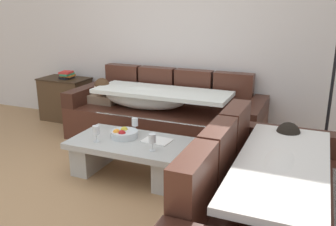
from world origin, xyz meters
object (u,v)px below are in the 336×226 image
(wine_glass_far_back, at_px, (135,123))
(book_stack_on_cabinet, at_px, (67,75))
(open_magazine, at_px, (157,140))
(fruit_bowl, at_px, (124,134))
(wine_glass_near_right, at_px, (152,139))
(wine_glass_near_left, at_px, (96,131))
(side_cabinet, at_px, (66,99))
(couch_near_window, at_px, (265,203))
(couch_along_wall, at_px, (162,115))
(coffee_table, at_px, (130,153))
(floor_lamp, at_px, (329,65))

(wine_glass_far_back, distance_m, book_stack_on_cabinet, 2.00)
(open_magazine, relative_size, book_stack_on_cabinet, 1.26)
(fruit_bowl, relative_size, open_magazine, 1.00)
(wine_glass_near_right, bearing_deg, wine_glass_near_left, -179.30)
(open_magazine, distance_m, book_stack_on_cabinet, 2.35)
(open_magazine, height_order, side_cabinet, side_cabinet)
(book_stack_on_cabinet, bearing_deg, couch_near_window, -30.89)
(wine_glass_near_right, bearing_deg, couch_along_wall, 109.90)
(coffee_table, bearing_deg, book_stack_on_cabinet, 143.62)
(side_cabinet, bearing_deg, couch_near_window, -30.44)
(wine_glass_near_left, relative_size, open_magazine, 0.59)
(couch_along_wall, xyz_separation_m, side_cabinet, (-1.69, 0.22, -0.01))
(fruit_bowl, distance_m, floor_lamp, 2.18)
(fruit_bowl, bearing_deg, floor_lamp, 25.07)
(wine_glass_far_back, height_order, book_stack_on_cabinet, book_stack_on_cabinet)
(wine_glass_near_left, distance_m, floor_lamp, 2.42)
(fruit_bowl, distance_m, wine_glass_far_back, 0.19)
(fruit_bowl, bearing_deg, wine_glass_near_right, -25.39)
(wine_glass_near_right, xyz_separation_m, book_stack_on_cabinet, (-2.06, 1.43, 0.20))
(fruit_bowl, height_order, open_magazine, fruit_bowl)
(couch_along_wall, xyz_separation_m, open_magazine, (0.38, -0.96, 0.06))
(couch_along_wall, xyz_separation_m, coffee_table, (0.12, -1.06, -0.09))
(wine_glass_near_right, xyz_separation_m, floor_lamp, (1.45, 1.08, 0.62))
(wine_glass_near_left, xyz_separation_m, side_cabinet, (-1.51, 1.44, -0.17))
(wine_glass_near_left, height_order, wine_glass_far_back, same)
(floor_lamp, bearing_deg, wine_glass_far_back, -158.82)
(side_cabinet, bearing_deg, wine_glass_far_back, -31.37)
(couch_along_wall, bearing_deg, side_cabinet, 172.41)
(fruit_bowl, height_order, wine_glass_far_back, wine_glass_far_back)
(couch_near_window, height_order, floor_lamp, floor_lamp)
(wine_glass_near_left, relative_size, floor_lamp, 0.09)
(couch_along_wall, bearing_deg, wine_glass_far_back, -85.95)
(couch_along_wall, height_order, coffee_table, couch_along_wall)
(couch_near_window, height_order, side_cabinet, couch_near_window)
(wine_glass_far_back, bearing_deg, wine_glass_near_left, -122.34)
(couch_along_wall, height_order, side_cabinet, couch_along_wall)
(couch_near_window, height_order, open_magazine, couch_near_window)
(fruit_bowl, bearing_deg, couch_along_wall, 90.84)
(wine_glass_far_back, relative_size, side_cabinet, 0.23)
(coffee_table, relative_size, open_magazine, 4.29)
(side_cabinet, relative_size, book_stack_on_cabinet, 3.25)
(couch_along_wall, relative_size, side_cabinet, 3.42)
(floor_lamp, bearing_deg, side_cabinet, 174.33)
(coffee_table, bearing_deg, side_cabinet, 144.50)
(wine_glass_near_left, height_order, open_magazine, wine_glass_near_left)
(couch_near_window, distance_m, floor_lamp, 1.77)
(fruit_bowl, height_order, book_stack_on_cabinet, book_stack_on_cabinet)
(wine_glass_far_back, bearing_deg, floor_lamp, 21.18)
(wine_glass_far_back, relative_size, open_magazine, 0.59)
(floor_lamp, bearing_deg, fruit_bowl, -154.93)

